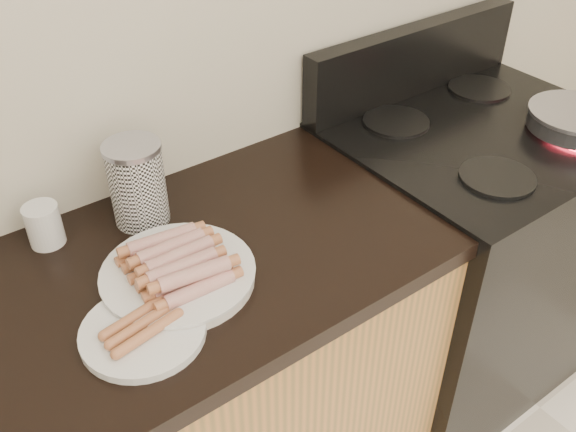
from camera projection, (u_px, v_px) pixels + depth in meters
wall_back at (147, 11)px, 1.31m from camera, size 4.00×0.04×2.60m
stove at (459, 259)px, 1.98m from camera, size 0.76×0.65×0.91m
stove_panel at (414, 60)px, 1.83m from camera, size 0.76×0.06×0.20m
burner_near_left at (497, 177)px, 1.51m from camera, size 0.18×0.18×0.01m
burner_far_left at (396, 122)px, 1.73m from camera, size 0.18×0.18×0.01m
burner_far_right at (479, 89)px, 1.89m from camera, size 0.18×0.18×0.01m
main_plate at (179, 276)px, 1.25m from camera, size 0.35×0.35×0.02m
side_plate at (143, 332)px, 1.13m from camera, size 0.26×0.26×0.02m
hotdog_pile at (177, 262)px, 1.22m from camera, size 0.14×0.20×0.05m
plain_sausages at (142, 324)px, 1.12m from camera, size 0.13×0.09×0.02m
canister at (137, 183)px, 1.35m from camera, size 0.12×0.12×0.19m
mug at (44, 225)px, 1.32m from camera, size 0.08×0.08×0.09m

